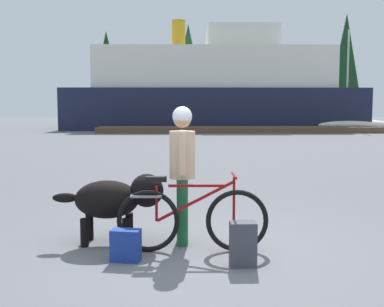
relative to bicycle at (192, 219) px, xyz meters
name	(u,v)px	position (x,y,z in m)	size (l,w,h in m)	color
ground_plane	(212,254)	(0.24, -0.09, -0.40)	(160.00, 160.00, 0.00)	slate
bicycle	(192,219)	(0.00, 0.00, 0.00)	(1.79, 0.44, 0.93)	black
person_cyclist	(182,162)	(-0.11, 0.36, 0.64)	(0.32, 0.53, 1.72)	#19592D
dog	(116,199)	(-0.94, 0.37, 0.17)	(1.39, 0.56, 0.88)	black
backpack	(243,244)	(0.55, -0.51, -0.16)	(0.28, 0.20, 0.48)	#3F3F4C
handbag_pannier	(126,245)	(-0.74, -0.33, -0.22)	(0.32, 0.18, 0.36)	navy
dock_pier	(238,130)	(3.57, 27.25, -0.20)	(19.47, 2.68, 0.40)	brown
ferry_boat	(214,91)	(2.20, 33.61, 2.70)	(23.19, 8.73, 8.80)	#191E38
sailboat_moored	(346,124)	(12.01, 29.95, 0.10)	(6.87, 1.92, 7.49)	silver
pine_tree_far_left	(107,65)	(-9.30, 49.93, 6.30)	(3.55, 3.55, 10.53)	#4C331E
pine_tree_center	(188,59)	(0.18, 48.13, 6.82)	(3.27, 3.27, 11.07)	#4C331E
pine_tree_far_right	(346,54)	(17.52, 46.87, 7.22)	(3.18, 3.18, 12.02)	#4C331E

